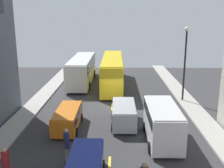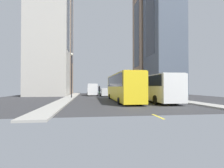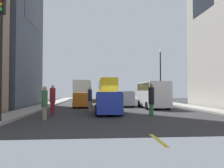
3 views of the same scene
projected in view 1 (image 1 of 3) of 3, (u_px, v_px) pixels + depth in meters
ground_plane at (112, 107)px, 25.84m from camera, size 41.15×41.15×0.00m
sidewalk_west at (34, 106)px, 25.95m from camera, size 1.85×44.00×0.15m
sidewalk_east at (191, 106)px, 25.70m from camera, size 1.85×44.00×0.15m
lane_stripe_1 at (109, 165)px, 15.66m from camera, size 0.16×2.00×0.01m
lane_stripe_2 at (112, 107)px, 25.84m from camera, size 0.16×2.00×0.01m
lane_stripe_3 at (113, 81)px, 36.02m from camera, size 0.16×2.00×0.01m
lane_stripe_4 at (114, 67)px, 46.20m from camera, size 0.16×2.00×0.01m
city_bus_white at (82, 68)px, 34.76m from camera, size 2.80×11.75×3.35m
streetcar_yellow at (112, 69)px, 33.46m from camera, size 2.70×13.87×3.59m
delivery_van_white at (162, 121)px, 18.35m from camera, size 2.25×5.37×2.58m
car_blue_0 at (85, 168)px, 13.63m from camera, size 1.89×4.32×1.63m
car_silver_1 at (124, 113)px, 21.39m from camera, size 2.01×4.45×1.67m
car_orange_2 at (68, 117)px, 20.75m from camera, size 1.90×4.72×1.52m
pedestrian_waiting_curb at (6, 166)px, 13.50m from camera, size 0.40×0.40×2.13m
pedestrian_walking_far at (67, 144)px, 15.98m from camera, size 0.36×0.36×2.05m
streetlamp_near at (185, 56)px, 26.41m from camera, size 0.44×0.44×7.41m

